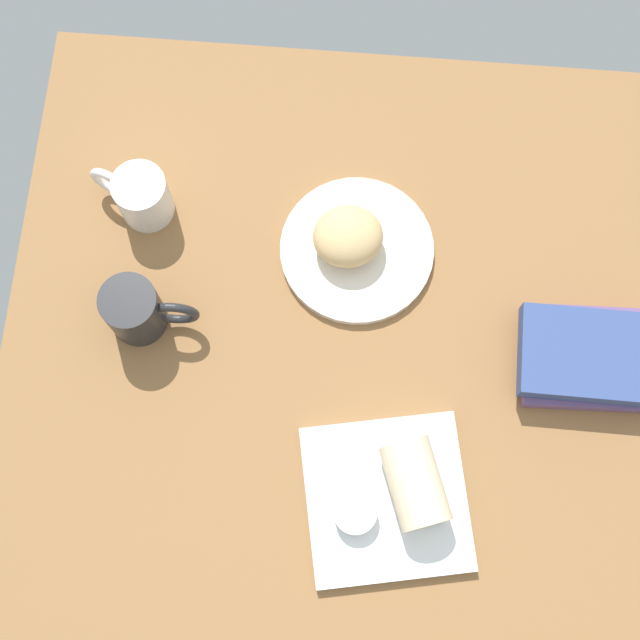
# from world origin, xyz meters

# --- Properties ---
(dining_table) EXTENTS (1.10, 0.90, 0.04)m
(dining_table) POSITION_xyz_m (0.00, 0.00, 0.02)
(dining_table) COLOR olive
(dining_table) RESTS_ON ground
(round_plate) EXTENTS (0.22, 0.22, 0.01)m
(round_plate) POSITION_xyz_m (-0.06, 0.13, 0.05)
(round_plate) COLOR silver
(round_plate) RESTS_ON dining_table
(scone_pastry) EXTENTS (0.12, 0.11, 0.06)m
(scone_pastry) POSITION_xyz_m (-0.08, 0.13, 0.08)
(scone_pastry) COLOR tan
(scone_pastry) RESTS_ON round_plate
(square_plate) EXTENTS (0.25, 0.25, 0.02)m
(square_plate) POSITION_xyz_m (0.00, -0.22, 0.05)
(square_plate) COLOR white
(square_plate) RESTS_ON dining_table
(sauce_cup) EXTENTS (0.06, 0.06, 0.02)m
(sauce_cup) POSITION_xyz_m (-0.04, -0.24, 0.07)
(sauce_cup) COLOR silver
(sauce_cup) RESTS_ON square_plate
(breakfast_wrap) EXTENTS (0.10, 0.13, 0.07)m
(breakfast_wrap) POSITION_xyz_m (0.03, -0.20, 0.09)
(breakfast_wrap) COLOR beige
(breakfast_wrap) RESTS_ON square_plate
(book_stack) EXTENTS (0.19, 0.15, 0.06)m
(book_stack) POSITION_xyz_m (0.26, -0.01, 0.07)
(book_stack) COLOR #6B4C7A
(book_stack) RESTS_ON dining_table
(coffee_mug) EXTENTS (0.12, 0.08, 0.09)m
(coffee_mug) POSITION_xyz_m (-0.37, 0.17, 0.08)
(coffee_mug) COLOR white
(coffee_mug) RESTS_ON dining_table
(second_mug) EXTENTS (0.13, 0.08, 0.10)m
(second_mug) POSITION_xyz_m (-0.36, -0.00, 0.09)
(second_mug) COLOR #262628
(second_mug) RESTS_ON dining_table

